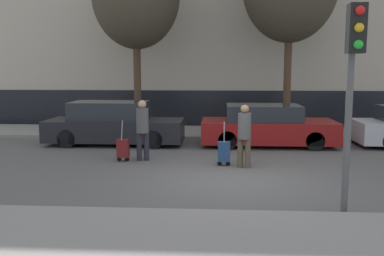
{
  "coord_description": "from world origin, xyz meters",
  "views": [
    {
      "loc": [
        -0.33,
        -9.69,
        2.55
      ],
      "look_at": [
        -1.05,
        1.8,
        0.95
      ],
      "focal_mm": 40.0,
      "sensor_mm": 36.0,
      "label": 1
    }
  ],
  "objects_px": {
    "parked_car_0": "(114,125)",
    "pedestrian_left": "(143,126)",
    "trolley_left": "(123,148)",
    "trolley_right": "(224,152)",
    "parked_car_1": "(267,126)",
    "pedestrian_right": "(244,132)",
    "traffic_light": "(353,67)"
  },
  "relations": [
    {
      "from": "parked_car_0",
      "to": "trolley_left",
      "type": "xyz_separation_m",
      "value": [
        0.91,
        -2.68,
        -0.31
      ]
    },
    {
      "from": "pedestrian_right",
      "to": "trolley_right",
      "type": "height_order",
      "value": "pedestrian_right"
    },
    {
      "from": "parked_car_0",
      "to": "pedestrian_right",
      "type": "height_order",
      "value": "pedestrian_right"
    },
    {
      "from": "parked_car_1",
      "to": "trolley_left",
      "type": "relative_size",
      "value": 3.82
    },
    {
      "from": "trolley_right",
      "to": "traffic_light",
      "type": "bearing_deg",
      "value": -61.38
    },
    {
      "from": "parked_car_1",
      "to": "pedestrian_left",
      "type": "bearing_deg",
      "value": -144.84
    },
    {
      "from": "pedestrian_right",
      "to": "traffic_light",
      "type": "bearing_deg",
      "value": -46.87
    },
    {
      "from": "parked_car_0",
      "to": "trolley_left",
      "type": "relative_size",
      "value": 3.98
    },
    {
      "from": "pedestrian_left",
      "to": "trolley_left",
      "type": "relative_size",
      "value": 1.47
    },
    {
      "from": "parked_car_1",
      "to": "pedestrian_right",
      "type": "distance_m",
      "value": 3.45
    },
    {
      "from": "parked_car_0",
      "to": "pedestrian_left",
      "type": "height_order",
      "value": "pedestrian_left"
    },
    {
      "from": "parked_car_1",
      "to": "parked_car_0",
      "type": "bearing_deg",
      "value": -179.09
    },
    {
      "from": "parked_car_1",
      "to": "pedestrian_left",
      "type": "xyz_separation_m",
      "value": [
        -3.71,
        -2.61,
        0.32
      ]
    },
    {
      "from": "pedestrian_left",
      "to": "trolley_right",
      "type": "distance_m",
      "value": 2.38
    },
    {
      "from": "parked_car_0",
      "to": "pedestrian_left",
      "type": "distance_m",
      "value": 2.93
    },
    {
      "from": "parked_car_1",
      "to": "trolley_right",
      "type": "relative_size",
      "value": 3.73
    },
    {
      "from": "parked_car_0",
      "to": "trolley_left",
      "type": "height_order",
      "value": "parked_car_0"
    },
    {
      "from": "pedestrian_left",
      "to": "pedestrian_right",
      "type": "distance_m",
      "value": 2.86
    },
    {
      "from": "pedestrian_left",
      "to": "traffic_light",
      "type": "xyz_separation_m",
      "value": [
        4.33,
        -4.31,
        1.61
      ]
    },
    {
      "from": "parked_car_1",
      "to": "traffic_light",
      "type": "xyz_separation_m",
      "value": [
        0.62,
        -6.93,
        1.93
      ]
    },
    {
      "from": "parked_car_0",
      "to": "pedestrian_right",
      "type": "distance_m",
      "value": 5.31
    },
    {
      "from": "trolley_left",
      "to": "parked_car_1",
      "type": "bearing_deg",
      "value": 33.08
    },
    {
      "from": "parked_car_0",
      "to": "pedestrian_left",
      "type": "bearing_deg",
      "value": -60.38
    },
    {
      "from": "pedestrian_right",
      "to": "trolley_right",
      "type": "distance_m",
      "value": 0.78
    },
    {
      "from": "pedestrian_right",
      "to": "trolley_right",
      "type": "xyz_separation_m",
      "value": [
        -0.52,
        0.19,
        -0.55
      ]
    },
    {
      "from": "pedestrian_right",
      "to": "trolley_right",
      "type": "bearing_deg",
      "value": -179.95
    },
    {
      "from": "pedestrian_left",
      "to": "parked_car_1",
      "type": "bearing_deg",
      "value": 19.54
    },
    {
      "from": "trolley_right",
      "to": "parked_car_0",
      "type": "bearing_deg",
      "value": 140.51
    },
    {
      "from": "trolley_left",
      "to": "trolley_right",
      "type": "distance_m",
      "value": 2.81
    },
    {
      "from": "pedestrian_right",
      "to": "traffic_light",
      "type": "distance_m",
      "value": 4.27
    },
    {
      "from": "traffic_light",
      "to": "pedestrian_right",
      "type": "bearing_deg",
      "value": 113.29
    },
    {
      "from": "trolley_left",
      "to": "traffic_light",
      "type": "xyz_separation_m",
      "value": [
        4.86,
        -4.16,
        2.21
      ]
    }
  ]
}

